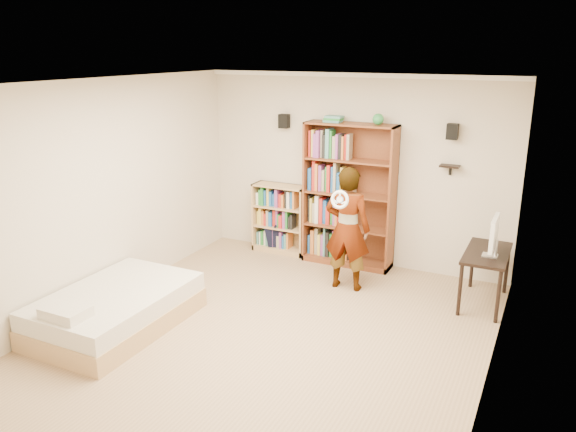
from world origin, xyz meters
name	(u,v)px	position (x,y,z in m)	size (l,w,h in m)	color
ground	(273,332)	(0.00, 0.00, 0.00)	(4.50, 5.00, 0.01)	tan
room_shell	(271,177)	(0.00, 0.00, 1.76)	(4.52, 5.02, 2.71)	beige
crown_molding	(271,86)	(0.00, 0.00, 2.67)	(4.50, 5.00, 0.06)	white
speaker_left	(284,121)	(-1.05, 2.40, 2.00)	(0.14, 0.12, 0.20)	black
speaker_right	(452,132)	(1.35, 2.40, 2.00)	(0.14, 0.12, 0.20)	black
wall_shelf	(450,166)	(1.35, 2.41, 1.55)	(0.25, 0.16, 0.03)	black
tall_bookshelf	(349,196)	(0.01, 2.31, 1.02)	(1.29, 0.38, 2.04)	brown
low_bookshelf	(280,219)	(-1.09, 2.34, 0.53)	(0.84, 0.32, 1.05)	tan
computer_desk	(484,278)	(1.98, 1.78, 0.34)	(0.50, 0.99, 0.68)	black
imac	(492,237)	(2.03, 1.65, 0.92)	(0.10, 0.48, 0.48)	white
daybed	(116,305)	(-1.64, -0.66, 0.27)	(1.19, 1.82, 0.54)	white
person	(347,229)	(0.30, 1.50, 0.81)	(0.59, 0.39, 1.62)	black
wii_wheel	(340,200)	(0.30, 1.20, 1.27)	(0.23, 0.23, 0.04)	white
navy_bag	(277,238)	(-1.15, 2.33, 0.21)	(0.32, 0.20, 0.43)	black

